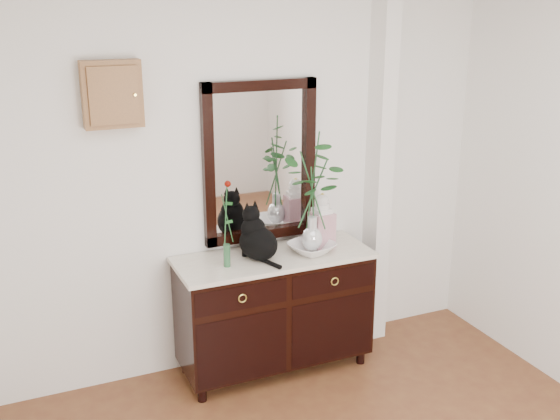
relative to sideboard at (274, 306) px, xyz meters
name	(u,v)px	position (x,y,z in m)	size (l,w,h in m)	color
wall_back	(246,176)	(-0.10, 0.25, 0.88)	(3.60, 0.04, 2.70)	white
pilaster	(379,165)	(0.90, 0.17, 0.88)	(0.12, 0.20, 2.70)	white
sideboard	(274,306)	(0.00, 0.00, 0.00)	(1.33, 0.52, 0.82)	black
wall_mirror	(260,162)	(0.00, 0.24, 0.97)	(0.80, 0.06, 1.10)	black
key_cabinet	(112,94)	(-0.95, 0.21, 1.48)	(0.35, 0.10, 0.40)	brown
cat	(258,233)	(-0.12, -0.01, 0.56)	(0.25, 0.31, 0.36)	black
lotus_bowl	(312,248)	(0.25, -0.06, 0.41)	(0.30, 0.30, 0.07)	white
vase_branches	(313,191)	(0.25, -0.06, 0.81)	(0.40, 0.40, 0.83)	silver
bud_vase_rose	(226,224)	(-0.35, -0.05, 0.67)	(0.07, 0.07, 0.58)	#2D5F3A
ginger_jar	(322,220)	(0.37, 0.03, 0.57)	(0.14, 0.14, 0.39)	white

